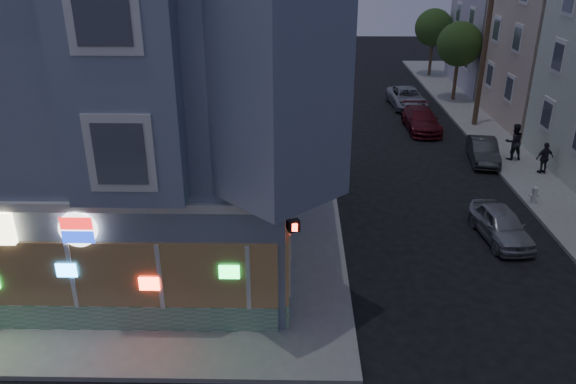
{
  "coord_description": "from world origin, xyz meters",
  "views": [
    {
      "loc": [
        1.32,
        -8.97,
        10.22
      ],
      "look_at": [
        1.01,
        7.36,
        2.95
      ],
      "focal_mm": 35.0,
      "sensor_mm": 36.0,
      "label": 1
    }
  ],
  "objects_px": {
    "pedestrian_a": "(514,142)",
    "street_tree_near": "(459,44)",
    "street_tree_far": "(434,28)",
    "fire_hydrant": "(534,194)",
    "utility_pole": "(485,46)",
    "parked_car_b": "(483,151)",
    "pedestrian_b": "(545,158)",
    "parked_car_a": "(501,224)",
    "traffic_signal": "(284,203)",
    "parked_car_c": "(421,120)",
    "parked_car_d": "(407,98)"
  },
  "relations": [
    {
      "from": "parked_car_b",
      "to": "street_tree_far",
      "type": "bearing_deg",
      "value": 93.41
    },
    {
      "from": "traffic_signal",
      "to": "pedestrian_a",
      "type": "bearing_deg",
      "value": 28.45
    },
    {
      "from": "pedestrian_b",
      "to": "parked_car_b",
      "type": "height_order",
      "value": "pedestrian_b"
    },
    {
      "from": "street_tree_far",
      "to": "parked_car_c",
      "type": "distance_m",
      "value": 15.58
    },
    {
      "from": "street_tree_far",
      "to": "fire_hydrant",
      "type": "distance_m",
      "value": 25.48
    },
    {
      "from": "pedestrian_a",
      "to": "street_tree_far",
      "type": "bearing_deg",
      "value": -97.35
    },
    {
      "from": "parked_car_c",
      "to": "fire_hydrant",
      "type": "xyz_separation_m",
      "value": [
        2.7,
        -10.44,
        -0.1
      ]
    },
    {
      "from": "pedestrian_a",
      "to": "street_tree_near",
      "type": "bearing_deg",
      "value": -97.4
    },
    {
      "from": "street_tree_far",
      "to": "traffic_signal",
      "type": "height_order",
      "value": "traffic_signal"
    },
    {
      "from": "parked_car_b",
      "to": "traffic_signal",
      "type": "relative_size",
      "value": 0.67
    },
    {
      "from": "parked_car_c",
      "to": "fire_hydrant",
      "type": "bearing_deg",
      "value": -76.52
    },
    {
      "from": "parked_car_c",
      "to": "traffic_signal",
      "type": "distance_m",
      "value": 20.11
    },
    {
      "from": "utility_pole",
      "to": "traffic_signal",
      "type": "relative_size",
      "value": 1.69
    },
    {
      "from": "parked_car_d",
      "to": "fire_hydrant",
      "type": "distance_m",
      "value": 15.87
    },
    {
      "from": "pedestrian_b",
      "to": "traffic_signal",
      "type": "bearing_deg",
      "value": 30.12
    },
    {
      "from": "parked_car_c",
      "to": "traffic_signal",
      "type": "bearing_deg",
      "value": -113.61
    },
    {
      "from": "pedestrian_a",
      "to": "pedestrian_b",
      "type": "xyz_separation_m",
      "value": [
        0.83,
        -1.86,
        -0.17
      ]
    },
    {
      "from": "utility_pole",
      "to": "street_tree_far",
      "type": "bearing_deg",
      "value": 89.18
    },
    {
      "from": "utility_pole",
      "to": "traffic_signal",
      "type": "height_order",
      "value": "utility_pole"
    },
    {
      "from": "street_tree_far",
      "to": "parked_car_c",
      "type": "xyz_separation_m",
      "value": [
        -3.6,
        -14.8,
        -3.29
      ]
    },
    {
      "from": "street_tree_near",
      "to": "parked_car_b",
      "type": "distance_m",
      "value": 12.54
    },
    {
      "from": "pedestrian_a",
      "to": "parked_car_a",
      "type": "relative_size",
      "value": 0.52
    },
    {
      "from": "street_tree_far",
      "to": "parked_car_b",
      "type": "height_order",
      "value": "street_tree_far"
    },
    {
      "from": "parked_car_a",
      "to": "pedestrian_a",
      "type": "bearing_deg",
      "value": 62.95
    },
    {
      "from": "street_tree_near",
      "to": "street_tree_far",
      "type": "height_order",
      "value": "same"
    },
    {
      "from": "utility_pole",
      "to": "parked_car_c",
      "type": "distance_m",
      "value": 5.42
    },
    {
      "from": "fire_hydrant",
      "to": "pedestrian_b",
      "type": "bearing_deg",
      "value": 63.31
    },
    {
      "from": "utility_pole",
      "to": "parked_car_a",
      "type": "relative_size",
      "value": 2.54
    },
    {
      "from": "traffic_signal",
      "to": "parked_car_a",
      "type": "bearing_deg",
      "value": 10.73
    },
    {
      "from": "street_tree_near",
      "to": "pedestrian_a",
      "type": "distance_m",
      "value": 12.33
    },
    {
      "from": "pedestrian_a",
      "to": "pedestrian_b",
      "type": "relative_size",
      "value": 1.23
    },
    {
      "from": "parked_car_a",
      "to": "utility_pole",
      "type": "bearing_deg",
      "value": 72.34
    },
    {
      "from": "parked_car_a",
      "to": "parked_car_d",
      "type": "relative_size",
      "value": 0.77
    },
    {
      "from": "street_tree_near",
      "to": "parked_car_c",
      "type": "height_order",
      "value": "street_tree_near"
    },
    {
      "from": "parked_car_a",
      "to": "street_tree_far",
      "type": "bearing_deg",
      "value": 77.94
    },
    {
      "from": "pedestrian_a",
      "to": "fire_hydrant",
      "type": "bearing_deg",
      "value": 73.29
    },
    {
      "from": "street_tree_near",
      "to": "parked_car_c",
      "type": "distance_m",
      "value": 8.36
    },
    {
      "from": "street_tree_near",
      "to": "parked_car_b",
      "type": "height_order",
      "value": "street_tree_near"
    },
    {
      "from": "street_tree_far",
      "to": "parked_car_c",
      "type": "relative_size",
      "value": 1.2
    },
    {
      "from": "street_tree_near",
      "to": "traffic_signal",
      "type": "xyz_separation_m",
      "value": [
        -11.24,
        -25.13,
        -0.19
      ]
    },
    {
      "from": "street_tree_far",
      "to": "pedestrian_b",
      "type": "xyz_separation_m",
      "value": [
        0.8,
        -21.86,
        -3.03
      ]
    },
    {
      "from": "parked_car_c",
      "to": "pedestrian_b",
      "type": "bearing_deg",
      "value": -59.09
    },
    {
      "from": "pedestrian_a",
      "to": "traffic_signal",
      "type": "xyz_separation_m",
      "value": [
        -11.21,
        -13.14,
        2.66
      ]
    },
    {
      "from": "parked_car_d",
      "to": "pedestrian_a",
      "type": "bearing_deg",
      "value": -74.75
    },
    {
      "from": "parked_car_b",
      "to": "parked_car_c",
      "type": "distance_m",
      "value": 5.61
    },
    {
      "from": "utility_pole",
      "to": "parked_car_b",
      "type": "xyz_separation_m",
      "value": [
        -1.3,
        -6.0,
        -4.21
      ]
    },
    {
      "from": "pedestrian_a",
      "to": "traffic_signal",
      "type": "height_order",
      "value": "traffic_signal"
    },
    {
      "from": "street_tree_far",
      "to": "parked_car_a",
      "type": "distance_m",
      "value": 28.58
    },
    {
      "from": "utility_pole",
      "to": "street_tree_far",
      "type": "distance_m",
      "value": 14.03
    },
    {
      "from": "parked_car_a",
      "to": "parked_car_d",
      "type": "xyz_separation_m",
      "value": [
        -0.28,
        18.6,
        0.03
      ]
    }
  ]
}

